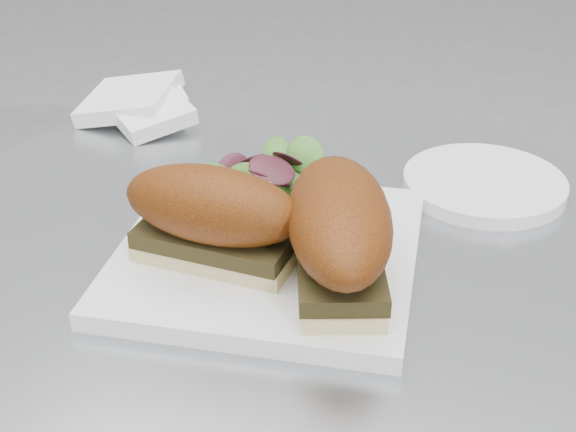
% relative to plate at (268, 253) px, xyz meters
% --- Properties ---
extents(plate, '(0.28, 0.28, 0.02)m').
position_rel_plate_xyz_m(plate, '(0.00, 0.00, 0.00)').
color(plate, white).
rests_on(plate, table).
extents(sandwich_left, '(0.15, 0.07, 0.08)m').
position_rel_plate_xyz_m(sandwich_left, '(-0.03, -0.04, 0.05)').
color(sandwich_left, '#D5C685').
rests_on(sandwich_left, plate).
extents(sandwich_right, '(0.14, 0.19, 0.08)m').
position_rel_plate_xyz_m(sandwich_right, '(0.07, -0.02, 0.05)').
color(sandwich_right, '#D5C685').
rests_on(sandwich_right, plate).
extents(salad, '(0.11, 0.11, 0.05)m').
position_rel_plate_xyz_m(salad, '(-0.03, 0.07, 0.03)').
color(salad, '#53882C').
rests_on(salad, plate).
extents(napkin, '(0.15, 0.15, 0.02)m').
position_rel_plate_xyz_m(napkin, '(-0.25, 0.21, 0.00)').
color(napkin, white).
rests_on(napkin, table).
extents(saucer, '(0.16, 0.16, 0.01)m').
position_rel_plate_xyz_m(saucer, '(0.15, 0.19, -0.00)').
color(saucer, white).
rests_on(saucer, table).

